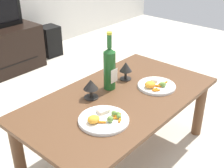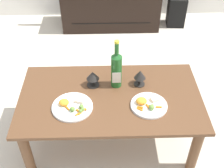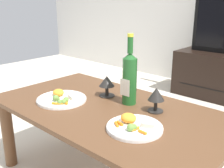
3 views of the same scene
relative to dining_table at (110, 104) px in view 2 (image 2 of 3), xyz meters
The scene contains 9 objects.
ground_plane 0.38m from the dining_table, ahead, with size 6.40×6.40×0.00m, color beige.
dining_table is the anchor object (origin of this frame).
tv_stand 1.81m from the dining_table, 88.55° to the left, with size 1.15×0.45×0.47m.
floor_speaker 1.99m from the dining_table, 64.54° to the left, with size 0.21×0.21×0.36m, color black.
wine_bottle 0.26m from the dining_table, 69.05° to the left, with size 0.08×0.08×0.37m.
goblet_left 0.23m from the dining_table, 134.70° to the left, with size 0.09×0.09×0.12m.
goblet_right 0.29m from the dining_table, 29.86° to the left, with size 0.08×0.08×0.13m.
dinner_plate_left 0.29m from the dining_table, 158.10° to the right, with size 0.27×0.27×0.05m.
dinner_plate_right 0.28m from the dining_table, 21.90° to the right, with size 0.25×0.25×0.05m.
Camera 2 is at (-0.03, -1.47, 1.84)m, focal length 46.72 mm.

